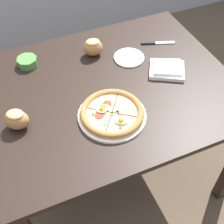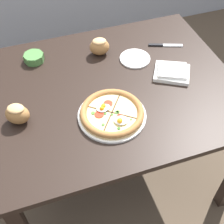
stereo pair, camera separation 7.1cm
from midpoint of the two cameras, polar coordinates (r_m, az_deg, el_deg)
The scene contains 9 objects.
ground_plane at distance 2.14m, azimuth 0.99°, elevation -10.38°, with size 12.00×12.00×0.00m, color brown.
dining_table at distance 1.61m, azimuth 1.30°, elevation 2.05°, with size 1.23×0.98×0.77m.
pizza at distance 1.39m, azimuth 1.45°, elevation -0.31°, with size 0.31×0.31×0.05m.
ramekin_bowl at distance 1.71m, azimuth -12.94°, elevation 9.66°, with size 0.11×0.11×0.04m.
napkin_folded at distance 1.62m, azimuth 12.14°, elevation 7.13°, with size 0.23×0.22×0.04m.
bread_piece_near at distance 1.70m, azimuth -1.09°, elevation 11.90°, with size 0.12×0.10×0.10m.
bread_piece_mid at distance 1.40m, azimuth -15.57°, elevation -0.35°, with size 0.13×0.12×0.10m.
knife_main at distance 1.81m, azimuth 10.81°, elevation 11.88°, with size 0.18×0.08×0.01m.
side_saucer at distance 1.70m, azimuth 5.43°, elevation 9.66°, with size 0.16×0.16×0.01m.
Camera 2 is at (-0.36, -1.05, 1.84)m, focal length 50.00 mm.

